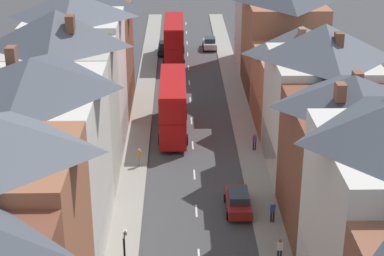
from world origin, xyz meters
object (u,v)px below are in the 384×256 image
Objects in this scene: car_near_silver at (210,43)px; double_decker_bus_mid_street at (173,105)px; pedestrian_far_left at (139,156)px; pedestrian_mid_right at (273,211)px; pedestrian_far_right at (255,141)px; car_parked_right_a at (165,48)px; pedestrian_mid_left at (280,249)px; car_near_blue at (238,201)px; double_decker_bus_lead at (174,39)px.

double_decker_bus_mid_street is at bearing -99.43° from car_near_silver.
pedestrian_far_left is at bearing -101.70° from car_near_silver.
pedestrian_mid_right and pedestrian_far_right have the same top height.
car_near_silver is 2.44× the size of pedestrian_far_right.
car_parked_right_a is at bearing 87.51° from pedestrian_far_left.
pedestrian_mid_left is at bearing -91.04° from pedestrian_far_right.
pedestrian_far_left is (-2.81, -7.72, -1.78)m from double_decker_bus_mid_street.
car_parked_right_a is (-6.20, 42.40, 0.01)m from car_near_blue.
pedestrian_mid_right reaches higher than car_near_blue.
double_decker_bus_mid_street is 23.12m from pedestrian_mid_left.
car_near_blue is at bearing -90.00° from car_near_silver.
pedestrian_far_right reaches higher than car_near_silver.
car_parked_right_a is at bearing 100.87° from pedestrian_mid_right.
double_decker_bus_lead is at bearing 84.95° from pedestrian_far_left.
car_near_blue is 42.85m from car_parked_right_a.
double_decker_bus_lead is at bearing 99.93° from pedestrian_mid_right.
pedestrian_mid_right is at bearing -79.13° from car_parked_right_a.
pedestrian_mid_right is 1.00× the size of pedestrian_far_left.
car_near_silver is 2.44× the size of pedestrian_far_left.
double_decker_bus_lead is 3.88m from car_parked_right_a.
double_decker_bus_mid_street is 2.53× the size of car_near_blue.
pedestrian_mid_left is at bearing -72.77° from car_near_blue.
pedestrian_far_right is (7.32, -28.74, -1.78)m from double_decker_bus_lead.
car_near_blue is at bearing -44.11° from pedestrian_far_left.
double_decker_bus_mid_street is 6.71× the size of pedestrian_mid_right.
car_near_blue is 2.65× the size of pedestrian_far_left.
car_near_silver is 38.06m from pedestrian_far_left.
car_near_blue is 44.75m from car_near_silver.
car_near_silver is 46.70m from pedestrian_mid_right.
double_decker_bus_mid_street reaches higher than pedestrian_mid_left.
car_near_silver is (4.91, 5.44, -1.99)m from double_decker_bus_lead.
double_decker_bus_lead is at bearing 90.00° from double_decker_bus_mid_street.
pedestrian_far_left is at bearing -163.02° from pedestrian_far_right.
pedestrian_mid_right is (7.22, -41.20, -1.78)m from double_decker_bus_lead.
car_near_silver is 51.55m from pedestrian_mid_left.
pedestrian_mid_left is at bearing -87.67° from car_near_silver.
car_parked_right_a is 2.52× the size of pedestrian_mid_right.
pedestrian_mid_right is (2.31, -46.64, 0.21)m from car_near_silver.
car_parked_right_a is (-1.29, 3.08, -1.97)m from double_decker_bus_lead.
pedestrian_mid_left is at bearing -72.31° from double_decker_bus_mid_street.
double_decker_bus_mid_street is 6.71× the size of pedestrian_far_right.
car_near_silver is 6.63m from car_parked_right_a.
car_near_silver is 0.97× the size of car_parked_right_a.
car_near_blue is at bearing -72.11° from double_decker_bus_mid_street.
car_near_blue is 10.85m from pedestrian_far_right.
pedestrian_far_right is (2.41, 10.58, 0.20)m from car_near_blue.
double_decker_bus_mid_street reaches higher than pedestrian_far_left.
car_near_silver is at bearing 92.83° from pedestrian_mid_right.
pedestrian_mid_right is (2.31, -1.89, 0.20)m from car_near_blue.
car_near_blue is at bearing -81.68° from car_parked_right_a.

